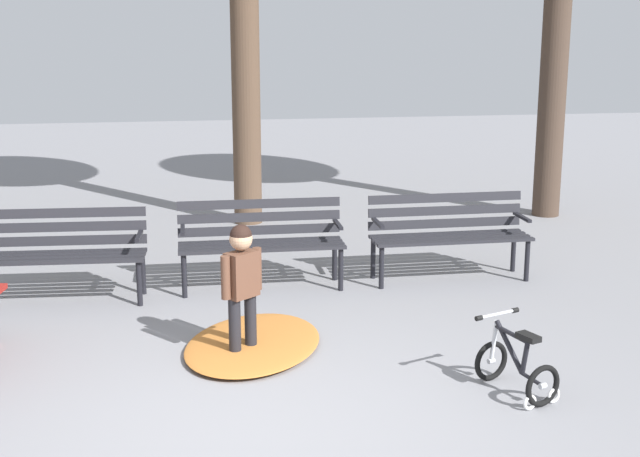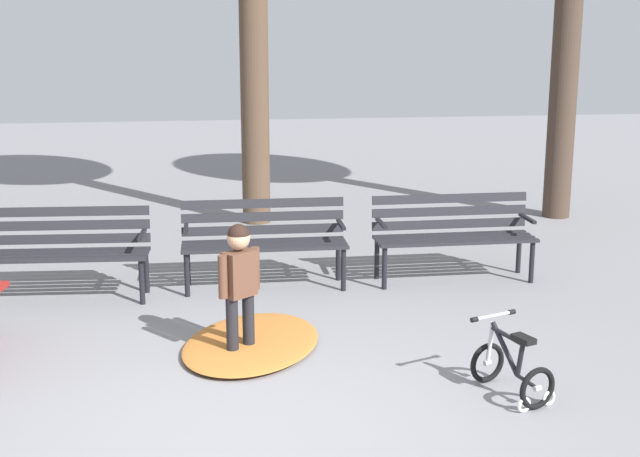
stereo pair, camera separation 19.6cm
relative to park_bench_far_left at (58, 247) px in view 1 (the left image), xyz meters
The scene contains 7 objects.
ground 3.42m from the park_bench_far_left, 64.29° to the right, with size 36.00×36.00×0.00m, color gray.
park_bench_far_left is the anchor object (origin of this frame).
park_bench_left 1.90m from the park_bench_far_left, ahead, with size 1.61×0.48×0.85m.
park_bench_right 3.80m from the park_bench_far_left, ahead, with size 1.60×0.47×0.85m.
child_standing 2.31m from the park_bench_far_left, 47.02° to the right, with size 0.33×0.29×1.05m.
kids_bicycle 4.37m from the park_bench_far_left, 38.59° to the right, with size 0.52×0.63×0.54m.
leaf_pile 2.31m from the park_bench_far_left, 42.59° to the right, with size 1.48×1.03×0.07m, color #B26B2D.
Camera 1 is at (-0.36, -5.12, 2.57)m, focal length 49.29 mm.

